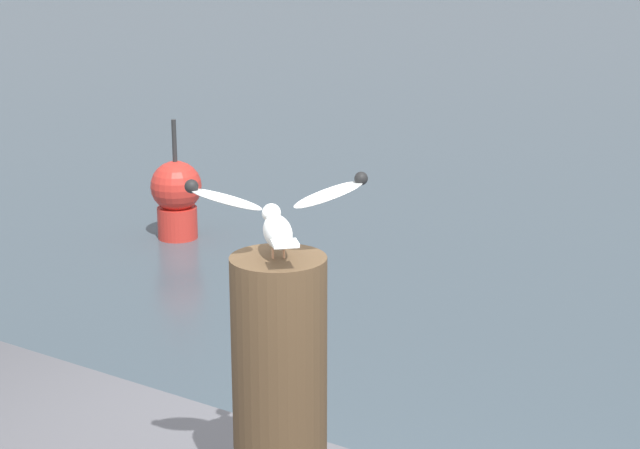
{
  "coord_description": "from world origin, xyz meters",
  "views": [
    {
      "loc": [
        2.18,
        -3.14,
        3.28
      ],
      "look_at": [
        0.35,
        -0.31,
        2.31
      ],
      "focal_mm": 57.68,
      "sensor_mm": 36.0,
      "label": 1
    }
  ],
  "objects": [
    {
      "name": "seagull",
      "position": [
        0.35,
        -0.55,
        2.4
      ],
      "size": [
        0.49,
        0.48,
        0.27
      ],
      "color": "tan",
      "rests_on": "mooring_post"
    },
    {
      "name": "channel_buoy",
      "position": [
        -5.06,
        5.16,
        0.48
      ],
      "size": [
        0.56,
        0.56,
        1.33
      ],
      "color": "red",
      "rests_on": "ground_plane"
    },
    {
      "name": "mooring_post",
      "position": [
        0.35,
        -0.56,
        1.78
      ],
      "size": [
        0.32,
        0.32,
        0.96
      ],
      "primitive_type": "cylinder",
      "color": "#4C3823",
      "rests_on": "harbor_quay"
    }
  ]
}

